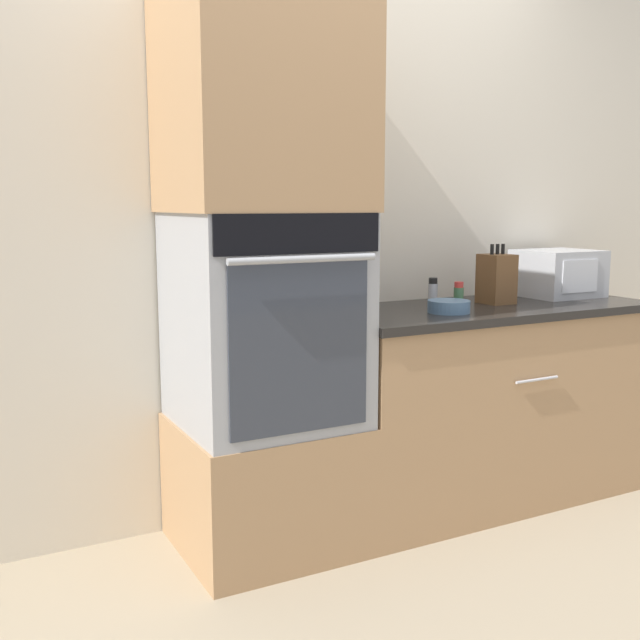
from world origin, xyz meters
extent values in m
plane|color=gray|center=(0.00, 0.00, 0.00)|extent=(12.00, 12.00, 0.00)
cube|color=beige|center=(0.00, 0.63, 1.25)|extent=(8.00, 0.05, 2.50)
cube|color=#A87F56|center=(-0.33, 0.30, 0.25)|extent=(0.65, 0.60, 0.49)
cube|color=#9EA0A5|center=(-0.33, 0.30, 0.88)|extent=(0.63, 0.59, 0.78)
cube|color=black|center=(-0.33, 0.00, 1.21)|extent=(0.60, 0.01, 0.13)
cube|color=orange|center=(-0.33, 0.00, 1.21)|extent=(0.09, 0.00, 0.03)
cube|color=#333842|center=(-0.33, 0.00, 0.83)|extent=(0.51, 0.01, 0.59)
cylinder|color=#9EA0A5|center=(-0.33, -0.03, 1.13)|extent=(0.53, 0.02, 0.02)
cube|color=#A87F56|center=(-0.33, 0.30, 1.69)|extent=(0.65, 0.60, 0.84)
cube|color=#A87F56|center=(0.74, 0.30, 0.42)|extent=(1.47, 0.60, 0.83)
cube|color=black|center=(0.74, 0.30, 0.85)|extent=(1.49, 0.63, 0.03)
cylinder|color=#B7B7BC|center=(0.74, -0.01, 0.60)|extent=(0.22, 0.01, 0.01)
cube|color=#B2B5BA|center=(1.24, 0.39, 0.98)|extent=(0.35, 0.31, 0.22)
cube|color=silver|center=(1.22, 0.24, 0.98)|extent=(0.22, 0.01, 0.15)
cube|color=brown|center=(0.80, 0.33, 0.98)|extent=(0.12, 0.14, 0.22)
cylinder|color=black|center=(0.77, 0.33, 1.11)|extent=(0.02, 0.02, 0.04)
cylinder|color=black|center=(0.80, 0.33, 1.11)|extent=(0.02, 0.02, 0.04)
cylinder|color=black|center=(0.84, 0.33, 1.11)|extent=(0.02, 0.02, 0.04)
cylinder|color=#517599|center=(0.44, 0.20, 0.89)|extent=(0.17, 0.17, 0.05)
cylinder|color=brown|center=(0.21, 0.44, 0.91)|extent=(0.05, 0.05, 0.08)
cylinder|color=#B7B7BC|center=(0.21, 0.44, 0.96)|extent=(0.05, 0.05, 0.02)
cylinder|color=#427047|center=(0.11, 0.55, 0.91)|extent=(0.06, 0.06, 0.08)
cylinder|color=red|center=(0.11, 0.55, 0.96)|extent=(0.05, 0.05, 0.02)
cylinder|color=#427047|center=(0.58, 0.30, 0.91)|extent=(0.04, 0.04, 0.08)
cylinder|color=red|center=(0.58, 0.30, 0.96)|extent=(0.04, 0.04, 0.02)
cylinder|color=silver|center=(0.54, 0.44, 0.91)|extent=(0.04, 0.04, 0.09)
cylinder|color=black|center=(0.54, 0.44, 0.97)|extent=(0.04, 0.04, 0.03)
camera|label=1|loc=(-1.42, -2.21, 1.30)|focal=42.00mm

